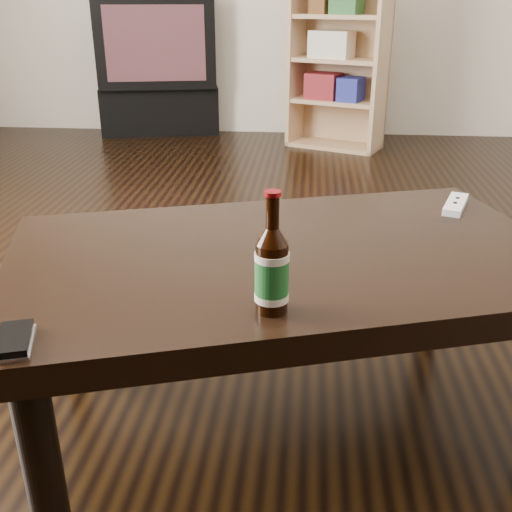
# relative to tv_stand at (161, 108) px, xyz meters

# --- Properties ---
(floor) EXTENTS (5.00, 6.00, 0.01)m
(floor) POSITION_rel_tv_stand_xyz_m (0.91, -2.96, -0.19)
(floor) COLOR black
(floor) RESTS_ON ground
(tv_stand) EXTENTS (1.01, 0.65, 0.37)m
(tv_stand) POSITION_rel_tv_stand_xyz_m (0.00, 0.00, 0.00)
(tv_stand) COLOR black
(tv_stand) RESTS_ON floor
(tv) EXTENTS (1.00, 0.74, 0.68)m
(tv) POSITION_rel_tv_stand_xyz_m (0.00, -0.00, 0.53)
(tv) COLOR black
(tv) RESTS_ON tv_stand
(bookshelf) EXTENTS (0.74, 0.55, 1.25)m
(bookshelf) POSITION_rel_tv_stand_xyz_m (1.42, -0.41, 0.46)
(bookshelf) COLOR tan
(bookshelf) RESTS_ON floor
(coffee_table) EXTENTS (1.48, 1.12, 0.49)m
(coffee_table) POSITION_rel_tv_stand_xyz_m (1.20, -3.60, 0.24)
(coffee_table) COLOR black
(coffee_table) RESTS_ON floor
(beer_bottle) EXTENTS (0.08, 0.08, 0.24)m
(beer_bottle) POSITION_rel_tv_stand_xyz_m (1.18, -3.90, 0.39)
(beer_bottle) COLOR black
(beer_bottle) RESTS_ON coffee_table
(phone) EXTENTS (0.09, 0.13, 0.02)m
(phone) POSITION_rel_tv_stand_xyz_m (0.75, -4.07, 0.31)
(phone) COLOR silver
(phone) RESTS_ON coffee_table
(remote) EXTENTS (0.11, 0.18, 0.02)m
(remote) POSITION_rel_tv_stand_xyz_m (1.67, -3.25, 0.31)
(remote) COLOR silver
(remote) RESTS_ON coffee_table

